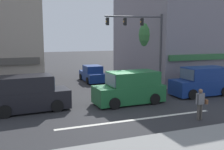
# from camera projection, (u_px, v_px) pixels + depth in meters

# --- Properties ---
(ground_plane) EXTENTS (120.00, 120.00, 0.00)m
(ground_plane) POSITION_uv_depth(u_px,v_px,m) (114.00, 104.00, 17.18)
(ground_plane) COLOR #2B2B2D
(lane_marking_stripe) EXTENTS (9.00, 0.24, 0.01)m
(lane_marking_stripe) POSITION_uv_depth(u_px,v_px,m) (139.00, 119.00, 13.95)
(lane_marking_stripe) COLOR silver
(lane_marking_stripe) RESTS_ON ground
(building_right_corner) EXTENTS (10.40, 11.80, 10.37)m
(building_right_corner) POSITION_uv_depth(u_px,v_px,m) (178.00, 29.00, 28.31)
(building_right_corner) COLOR slate
(building_right_corner) RESTS_ON ground
(street_tree) EXTENTS (4.12, 4.12, 6.59)m
(street_tree) POSITION_uv_depth(u_px,v_px,m) (160.00, 35.00, 25.33)
(street_tree) COLOR #4C3823
(street_tree) RESTS_ON ground
(traffic_light_mast) EXTENTS (4.85, 0.86, 6.20)m
(traffic_light_mast) POSITION_uv_depth(u_px,v_px,m) (146.00, 37.00, 21.59)
(traffic_light_mast) COLOR #47474C
(traffic_light_mast) RESTS_ON ground
(van_approaching_near) EXTENTS (4.66, 2.15, 2.11)m
(van_approaching_near) POSITION_uv_depth(u_px,v_px,m) (130.00, 88.00, 17.16)
(van_approaching_near) COLOR #1E6033
(van_approaching_near) RESTS_ON ground
(sedan_parked_curbside) EXTENTS (1.93, 4.12, 1.58)m
(sedan_parked_curbside) POSITION_uv_depth(u_px,v_px,m) (92.00, 74.00, 25.54)
(sedan_parked_curbside) COLOR navy
(sedan_parked_curbside) RESTS_ON ground
(van_crossing_center) EXTENTS (4.70, 2.24, 2.11)m
(van_crossing_center) POSITION_uv_depth(u_px,v_px,m) (28.00, 94.00, 15.36)
(van_crossing_center) COLOR black
(van_crossing_center) RESTS_ON ground
(van_waiting_far) EXTENTS (4.65, 2.14, 2.11)m
(van_waiting_far) POSITION_uv_depth(u_px,v_px,m) (202.00, 82.00, 19.57)
(van_waiting_far) COLOR navy
(van_waiting_far) RESTS_ON ground
(pedestrian_foreground_with_bag) EXTENTS (0.67, 0.29, 1.67)m
(pedestrian_foreground_with_bag) POSITION_uv_depth(u_px,v_px,m) (201.00, 102.00, 13.73)
(pedestrian_foreground_with_bag) COLOR #4C4742
(pedestrian_foreground_with_bag) RESTS_ON ground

